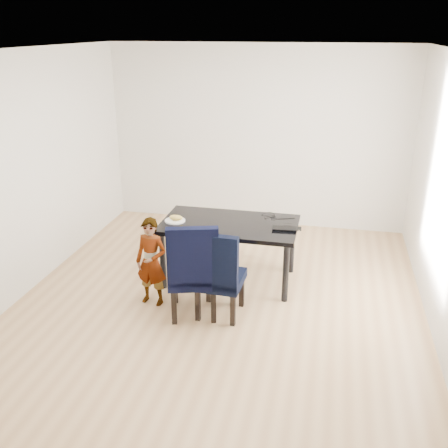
% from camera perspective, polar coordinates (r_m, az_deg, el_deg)
% --- Properties ---
extents(floor, '(4.50, 5.00, 0.01)m').
position_cam_1_polar(floor, '(5.77, -0.43, -8.63)').
color(floor, tan).
rests_on(floor, ground).
extents(ceiling, '(4.50, 5.00, 0.01)m').
position_cam_1_polar(ceiling, '(4.99, -0.53, 19.33)').
color(ceiling, white).
rests_on(ceiling, wall_back).
extents(wall_back, '(4.50, 0.01, 2.70)m').
position_cam_1_polar(wall_back, '(7.61, 3.81, 9.82)').
color(wall_back, white).
rests_on(wall_back, ground).
extents(wall_front, '(4.50, 0.01, 2.70)m').
position_cam_1_polar(wall_front, '(3.04, -11.25, -9.72)').
color(wall_front, white).
rests_on(wall_front, ground).
extents(wall_left, '(0.01, 5.00, 2.70)m').
position_cam_1_polar(wall_left, '(6.12, -21.64, 5.37)').
color(wall_left, white).
rests_on(wall_left, ground).
extents(dining_table, '(1.60, 0.90, 0.75)m').
position_cam_1_polar(dining_table, '(6.03, 0.62, -3.16)').
color(dining_table, black).
rests_on(dining_table, floor).
extents(chair_left, '(0.65, 0.66, 1.08)m').
position_cam_1_polar(chair_left, '(5.29, -3.57, -4.98)').
color(chair_left, black).
rests_on(chair_left, floor).
extents(chair_right, '(0.50, 0.52, 1.00)m').
position_cam_1_polar(chair_right, '(5.28, -0.44, -5.48)').
color(chair_right, black).
rests_on(chair_right, floor).
extents(child, '(0.40, 0.29, 1.01)m').
position_cam_1_polar(child, '(5.54, -8.30, -4.31)').
color(child, orange).
rests_on(child, floor).
extents(plate, '(0.25, 0.25, 0.01)m').
position_cam_1_polar(plate, '(5.96, -5.62, 0.39)').
color(plate, white).
rests_on(plate, dining_table).
extents(sandwich, '(0.18, 0.12, 0.07)m').
position_cam_1_polar(sandwich, '(5.94, -5.51, 0.73)').
color(sandwich, gold).
rests_on(sandwich, plate).
extents(laptop, '(0.34, 0.23, 0.03)m').
position_cam_1_polar(laptop, '(5.76, 7.20, -0.37)').
color(laptop, black).
rests_on(laptop, dining_table).
extents(cable_tangle, '(0.18, 0.18, 0.01)m').
position_cam_1_polar(cable_tangle, '(6.04, 5.29, 0.67)').
color(cable_tangle, black).
rests_on(cable_tangle, dining_table).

